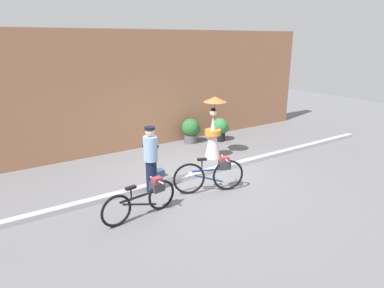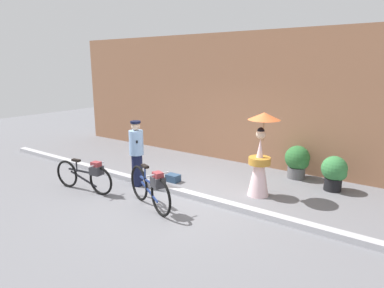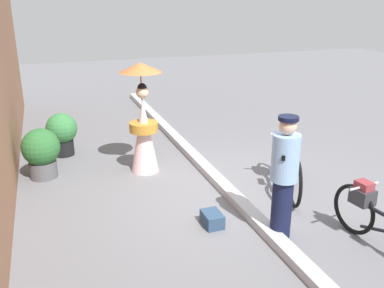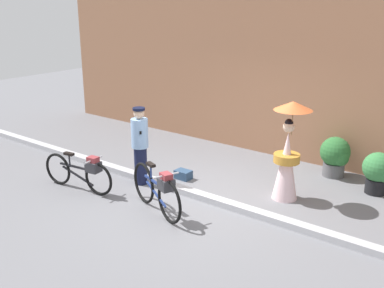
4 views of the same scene
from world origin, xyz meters
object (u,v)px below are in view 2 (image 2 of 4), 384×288
at_px(bicycle_near_officer, 86,175).
at_px(person_with_parasol, 260,157).
at_px(potted_plant_by_door, 335,172).
at_px(bicycle_far_side, 151,187).
at_px(person_officer, 137,152).
at_px(potted_plant_small, 298,161).
at_px(backpack_on_pavement, 173,178).

xyz_separation_m(bicycle_near_officer, person_with_parasol, (3.35, 2.11, 0.50)).
bearing_deg(potted_plant_by_door, bicycle_far_side, -130.76).
xyz_separation_m(bicycle_near_officer, potted_plant_by_door, (4.65, 3.41, 0.06)).
bearing_deg(potted_plant_by_door, person_with_parasol, -135.21).
bearing_deg(bicycle_near_officer, potted_plant_by_door, 36.22).
xyz_separation_m(bicycle_far_side, person_officer, (-1.19, 0.81, 0.39)).
bearing_deg(bicycle_near_officer, potted_plant_small, 46.09).
relative_size(potted_plant_small, backpack_on_pavement, 2.54).
xyz_separation_m(bicycle_near_officer, person_officer, (0.67, 0.98, 0.44)).
relative_size(bicycle_far_side, potted_plant_by_door, 1.98).
relative_size(person_officer, potted_plant_small, 1.86).
bearing_deg(person_with_parasol, person_officer, -157.06).
height_order(person_with_parasol, potted_plant_small, person_with_parasol).
relative_size(person_officer, backpack_on_pavement, 4.73).
height_order(person_officer, potted_plant_by_door, person_officer).
height_order(bicycle_near_officer, person_with_parasol, person_with_parasol).
xyz_separation_m(bicycle_near_officer, potted_plant_small, (3.66, 3.80, 0.06)).
xyz_separation_m(person_officer, potted_plant_small, (2.99, 2.82, -0.38)).
xyz_separation_m(bicycle_near_officer, backpack_on_pavement, (1.20, 1.70, -0.31)).
bearing_deg(bicycle_far_side, potted_plant_small, 63.67).
height_order(person_officer, person_with_parasol, person_with_parasol).
bearing_deg(person_with_parasol, bicycle_near_officer, -147.74).
relative_size(person_officer, potted_plant_by_door, 1.93).
bearing_deg(potted_plant_by_door, person_officer, -148.63).
relative_size(bicycle_near_officer, bicycle_far_side, 1.06).
height_order(bicycle_far_side, backpack_on_pavement, bicycle_far_side).
relative_size(person_with_parasol, potted_plant_small, 2.20).
height_order(person_with_parasol, backpack_on_pavement, person_with_parasol).
bearing_deg(potted_plant_by_door, backpack_on_pavement, -153.67).
relative_size(bicycle_far_side, person_with_parasol, 0.87).
distance_m(bicycle_far_side, potted_plant_by_door, 4.28).
xyz_separation_m(bicycle_far_side, backpack_on_pavement, (-0.66, 1.53, -0.36)).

